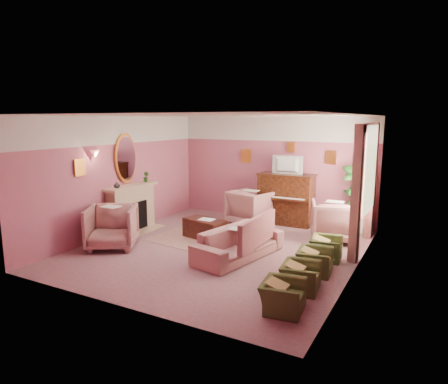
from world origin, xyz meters
The scene contains 48 objects.
floor centered at (0.00, 0.00, 0.00)m, with size 5.50×6.00×0.01m, color #905F68.
ceiling centered at (0.00, 0.00, 2.80)m, with size 5.50×6.00×0.01m, color beige.
wall_back centered at (0.00, 3.00, 1.40)m, with size 5.50×0.02×2.80m, color #834B69.
wall_front centered at (0.00, -3.00, 1.40)m, with size 5.50×0.02×2.80m, color #834B69.
wall_left centered at (-2.75, 0.00, 1.40)m, with size 0.02×6.00×2.80m, color #834B69.
wall_right centered at (2.75, 0.00, 1.40)m, with size 0.02×6.00×2.80m, color #834B69.
picture_rail_band centered at (0.00, 2.99, 2.47)m, with size 5.50×0.01×0.65m, color silver.
stripe_panel centered at (2.73, 1.30, 1.07)m, with size 0.01×3.00×2.15m, color #B3BD99.
fireplace_surround centered at (-2.59, 0.20, 0.55)m, with size 0.30×1.40×1.10m, color tan.
fireplace_inset centered at (-2.49, 0.20, 0.40)m, with size 0.18×0.72×0.68m, color black.
fire_ember centered at (-2.45, 0.20, 0.22)m, with size 0.06×0.54×0.10m, color #FF3413.
mantel_shelf centered at (-2.56, 0.20, 1.12)m, with size 0.40×1.55×0.07m, color tan.
hearth centered at (-2.39, 0.20, 0.01)m, with size 0.55×1.50×0.02m, color tan.
mirror_frame centered at (-2.70, 0.20, 1.80)m, with size 0.04×0.72×1.20m, color orange.
mirror_glass centered at (-2.67, 0.20, 1.80)m, with size 0.01×0.60×1.06m, color silver.
sconce_shade centered at (-2.62, -0.85, 1.98)m, with size 0.20×0.20×0.16m, color #EC7B68.
piano centered at (0.50, 2.68, 0.65)m, with size 1.40×0.60×1.30m, color #38190C.
piano_keyshelf centered at (0.50, 2.33, 0.72)m, with size 1.30×0.12×0.06m, color #38190C.
piano_keys centered at (0.50, 2.33, 0.76)m, with size 1.20×0.08×0.02m, color white.
piano_top centered at (0.50, 2.68, 1.31)m, with size 1.45×0.65×0.04m, color #38190C.
television centered at (0.50, 2.63, 1.60)m, with size 0.80×0.12×0.48m, color black.
print_back_left centered at (-0.80, 2.96, 1.72)m, with size 0.30×0.03×0.38m, color orange.
print_back_right centered at (1.55, 2.96, 1.78)m, with size 0.26×0.03×0.34m, color orange.
print_back_mid centered at (0.50, 2.96, 2.00)m, with size 0.22×0.03×0.26m, color orange.
print_left_wall centered at (-2.71, -1.20, 1.72)m, with size 0.03×0.28×0.36m, color orange.
window_blind centered at (2.70, 1.55, 1.70)m, with size 0.03×1.40×1.80m, color silver.
curtain_left centered at (2.62, 0.63, 1.30)m, with size 0.16×0.34×2.60m, color #A15458.
curtain_right centered at (2.62, 2.47, 1.30)m, with size 0.16×0.34×2.60m, color #A15458.
pelmet centered at (2.62, 1.55, 2.56)m, with size 0.16×2.20×0.16m, color #A15458.
mantel_plant centered at (-2.55, 0.75, 1.29)m, with size 0.16×0.16×0.28m, color #1C5118.
mantel_vase centered at (-2.55, -0.30, 1.23)m, with size 0.16×0.16×0.16m, color silver.
area_rug centered at (-0.54, 0.46, 0.01)m, with size 2.50×1.80×0.01m, color #A07166.
coffee_table centered at (-0.69, 0.53, 0.23)m, with size 1.00×0.50×0.45m, color #35140D.
table_paper centered at (-0.64, 0.53, 0.46)m, with size 0.35×0.28×0.01m, color white.
sofa centered at (0.58, -0.27, 0.41)m, with size 0.68×2.05×0.83m, color #A9706C.
sofa_throw centered at (0.98, -0.27, 0.60)m, with size 0.10×1.55×0.57m, color #A15458.
floral_armchair_left centered at (-0.26, 2.15, 0.51)m, with size 0.97×0.97×1.02m, color #A9706C.
floral_armchair_right centered at (1.97, 1.75, 0.51)m, with size 0.97×0.97×1.02m, color #A9706C.
floral_armchair_front centered at (-2.08, -1.01, 0.51)m, with size 0.97×0.97×1.02m, color #A9706C.
olive_chair_a centered at (2.13, -1.99, 0.29)m, with size 0.47×0.67×0.58m, color #475325.
olive_chair_b centered at (2.13, -1.17, 0.29)m, with size 0.47×0.67×0.58m, color #475325.
olive_chair_c centered at (2.13, -0.35, 0.29)m, with size 0.47×0.67×0.58m, color #475325.
olive_chair_d centered at (2.13, 0.47, 0.29)m, with size 0.47×0.67×0.58m, color #475325.
side_table centered at (2.36, 2.55, 0.35)m, with size 0.52×0.52×0.70m, color silver.
side_plant_big centered at (2.36, 2.55, 0.87)m, with size 0.30×0.30×0.34m, color #1C5118.
side_plant_small centered at (2.48, 2.45, 0.84)m, with size 0.16×0.16×0.28m, color #1C5118.
palm_pot centered at (2.27, 2.65, 0.17)m, with size 0.34×0.34×0.34m, color brown.
palm_plant centered at (2.27, 2.65, 1.06)m, with size 0.76×0.76×1.44m, color #1C5118.
Camera 1 is at (3.93, -7.11, 2.72)m, focal length 32.00 mm.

